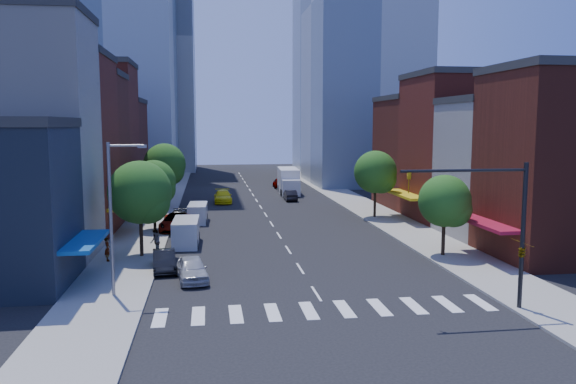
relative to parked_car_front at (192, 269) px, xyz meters
name	(u,v)px	position (x,y,z in m)	size (l,w,h in m)	color
ground	(316,294)	(7.50, -4.00, -0.78)	(220.00, 220.00, 0.00)	black
sidewalk_left	(160,204)	(-5.00, 36.00, -0.70)	(5.00, 120.00, 0.15)	gray
sidewalk_right	(351,200)	(20.00, 36.00, -0.70)	(5.00, 120.00, 0.15)	gray
crosswalk	(327,310)	(7.50, -7.00, -0.77)	(19.00, 3.00, 0.01)	silver
bldg_left_1	(8,140)	(-13.50, 8.00, 8.22)	(12.00, 8.00, 18.00)	beige
bldg_left_2	(42,149)	(-13.50, 16.50, 7.22)	(12.00, 9.00, 16.00)	maroon
bldg_left_3	(66,150)	(-13.50, 25.00, 6.72)	(12.00, 8.00, 15.00)	#521E14
bldg_left_4	(83,138)	(-13.50, 33.50, 7.72)	(12.00, 9.00, 17.00)	maroon
bldg_left_5	(99,151)	(-13.50, 43.00, 5.72)	(12.00, 10.00, 13.00)	#521E14
bldg_right_0	(573,166)	(28.50, 2.50, 6.22)	(12.00, 9.00, 14.00)	#521E14
bldg_right_1	(513,170)	(28.50, 11.00, 5.22)	(12.00, 8.00, 12.00)	beige
bldg_right_2	(468,149)	(28.50, 20.00, 6.72)	(12.00, 10.00, 15.00)	maroon
bldg_right_3	(431,154)	(28.50, 30.00, 5.72)	(12.00, 10.00, 13.00)	#521E14
tower_ne	(364,5)	(27.50, 58.00, 29.22)	(18.00, 20.00, 60.00)	#9EA5AD
tower_far_w	(152,41)	(-10.50, 91.00, 27.22)	(18.00, 18.00, 56.00)	#9EA5AD
traffic_signal	(513,236)	(17.44, -8.50, 3.38)	(7.24, 2.24, 8.00)	black
streetlight	(114,209)	(-4.31, -3.00, 4.50)	(2.25, 0.25, 9.00)	slate
tree_left_near	(142,195)	(-3.85, 6.93, 4.09)	(4.80, 4.80, 7.30)	black
tree_left_mid	(155,184)	(-3.85, 17.93, 3.75)	(4.20, 4.20, 6.65)	black
tree_left_far	(166,166)	(-3.85, 31.93, 4.42)	(5.00, 5.00, 7.75)	black
tree_right_near	(447,203)	(19.15, 3.93, 3.41)	(4.00, 4.00, 6.20)	black
tree_right_far	(377,174)	(19.15, 21.93, 4.09)	(4.60, 4.60, 7.20)	black
parked_car_front	(192,269)	(0.00, 0.00, 0.00)	(1.84, 4.57, 1.56)	#A8A9AD
parked_car_second	(164,261)	(-2.00, 2.81, -0.06)	(1.51, 4.34, 1.43)	black
parked_car_third	(176,222)	(-2.00, 17.70, 0.04)	(2.73, 5.92, 1.64)	#999999
parked_car_rear	(178,217)	(-2.00, 21.55, -0.12)	(1.85, 4.55, 1.32)	black
cargo_van_near	(186,232)	(-0.80, 10.99, 0.32)	(2.23, 5.24, 2.21)	silver
cargo_van_far	(198,213)	(-0.01, 21.92, 0.19)	(2.06, 4.69, 1.97)	silver
taxi	(223,197)	(2.99, 36.51, 0.02)	(2.24, 5.52, 1.60)	#FCF00D
traffic_car_oncoming	(290,195)	(11.99, 37.41, -0.07)	(1.49, 4.28, 1.41)	black
traffic_car_far	(279,183)	(12.44, 52.56, 0.02)	(1.88, 4.68, 1.59)	#999999
box_truck	(289,182)	(12.85, 44.98, 0.95)	(3.20, 9.20, 3.65)	silver
pedestrian_near	(107,249)	(-6.29, 5.63, 0.26)	(0.64, 0.42, 1.77)	#999999
pedestrian_far	(155,242)	(-3.00, 7.45, 0.33)	(0.93, 0.72, 1.91)	#999999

